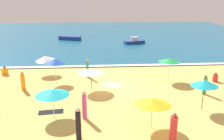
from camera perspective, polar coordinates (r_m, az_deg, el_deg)
The scene contains 22 objects.
ground_plane at distance 22.24m, azimuth 1.87°, elevation -3.68°, with size 60.00×60.00×0.00m, color #EDBC60.
ocean_water at distance 49.36m, azimuth -1.45°, elevation 7.90°, with size 60.00×44.00×0.10m, color #196084.
wave_breaker_foam at distance 28.17m, azimuth 0.58°, elevation 1.04°, with size 57.00×0.70×0.01m, color white.
beach_umbrella_0 at distance 25.92m, azimuth -14.91°, elevation 2.57°, with size 2.59×2.61×1.97m.
beach_umbrella_1 at distance 23.14m, azimuth -12.89°, elevation 1.96°, with size 1.92×1.90×2.28m.
beach_umbrella_2 at distance 23.68m, azimuth 12.93°, elevation 2.18°, with size 2.88×2.88×2.21m.
beach_umbrella_4 at distance 20.91m, azimuth -4.79°, elevation -0.19°, with size 2.72×2.71×1.93m.
beach_umbrella_5 at distance 15.14m, azimuth 9.20°, elevation -7.03°, with size 2.98×2.99×2.02m.
beach_umbrella_6 at distance 16.69m, azimuth -13.41°, elevation -4.98°, with size 2.62×2.62×1.93m.
beach_umbrella_7 at distance 18.37m, azimuth 20.29°, elevation -2.79°, with size 2.56×2.56×2.21m.
beachgoer_0 at distance 25.18m, azimuth 22.41°, elevation -1.62°, with size 0.51×0.51×0.87m.
beachgoer_1 at distance 24.41m, azimuth -5.62°, elevation 0.43°, with size 0.38×0.38×1.86m.
beachgoer_2 at distance 14.22m, azimuth 13.79°, elevation -13.03°, with size 0.56×0.56×1.84m.
beachgoer_3 at distance 21.60m, azimuth 20.35°, elevation -3.28°, with size 0.41×0.41×1.60m.
beachgoer_4 at distance 14.30m, azimuth -7.66°, elevation -12.11°, with size 0.32×0.32×1.93m.
beachgoer_5 at distance 22.45m, azimuth -19.61°, elevation -2.39°, with size 0.48×0.48×1.64m.
beachgoer_7 at distance 27.46m, azimuth -23.19°, elevation -0.21°, with size 0.65×0.65×0.90m.
beachgoer_10 at distance 16.43m, azimuth -6.29°, elevation -7.97°, with size 0.37×0.37×1.92m.
beach_towel_0 at distance 22.54m, azimuth 0.04°, elevation -3.37°, with size 1.72×1.43×0.01m.
beach_towel_1 at distance 18.07m, azimuth -13.69°, elevation -9.25°, with size 1.77×0.92×0.01m.
small_boat_0 at distance 40.87m, azimuth 5.11°, elevation 6.50°, with size 3.49×2.03×1.08m.
small_boat_1 at distance 44.72m, azimuth -9.56°, elevation 7.19°, with size 4.00×2.32×0.62m.
Camera 1 is at (-2.18, -20.69, 7.85)m, focal length 40.23 mm.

